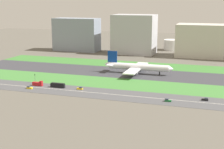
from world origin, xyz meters
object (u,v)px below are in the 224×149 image
car_0 (205,99)px  office_tower (200,41)px  car_5 (29,88)px  hangar_building (134,34)px  bus_0 (58,85)px  car_4 (80,88)px  truck_0 (38,84)px  terminal_building (77,35)px  fuel_tank_west (172,45)px  car_2 (168,100)px  traffic_light (35,78)px  fuel_tank_centre (195,46)px  airliner (137,67)px

car_0 → office_tower: (-16.12, 182.00, 18.33)m
car_5 → hangar_building: 196.06m
bus_0 → office_tower: office_tower is taller
bus_0 → car_4: bearing=0.0°
truck_0 → terminal_building: 189.25m
hangar_building → fuel_tank_west: size_ratio=2.41×
car_2 → car_0: bearing=-157.0°
car_2 → car_4: bearing=-8.4°
truck_0 → car_0: bearing=0.0°
car_5 → bus_0: bearing=-152.1°
car_2 → car_5: size_ratio=1.00×
car_2 → traffic_light: size_ratio=0.61×
fuel_tank_centre → fuel_tank_west: bearing=180.0°
fuel_tank_centre → bus_0: bearing=-110.4°
car_2 → truck_0: (-103.50, 10.00, 0.75)m
hangar_building → office_tower: (80.34, 0.00, -4.99)m
car_0 → bus_0: bearing=-180.0°
office_tower → traffic_light: bearing=-124.2°
bus_0 → hangar_building: (13.24, 182.00, 22.43)m
airliner → fuel_tank_west: bearing=86.8°
office_tower → truck_0: bearing=-121.4°
airliner → traffic_light: airliner is taller
car_0 → truck_0: size_ratio=0.52×
car_0 → fuel_tank_centre: (-25.17, 227.00, 5.93)m
office_tower → fuel_tank_centre: 47.54m
car_0 → fuel_tank_west: fuel_tank_west is taller
car_2 → fuel_tank_centre: (-1.62, 237.00, 5.93)m
airliner → bus_0: 81.81m
airliner → office_tower: 124.50m
airliner → traffic_light: 92.16m
traffic_light → office_tower: office_tower is taller
bus_0 → car_0: bus_0 is taller
car_2 → car_4: 68.19m
truck_0 → fuel_tank_centre: size_ratio=0.34×
car_5 → car_4: bearing=-165.1°
truck_0 → terminal_building: size_ratio=0.14×
car_4 → office_tower: bearing=67.6°
airliner → truck_0: bearing=-132.6°
fuel_tank_west → fuel_tank_centre: 30.46m
car_0 → office_tower: bearing=95.1°
car_0 → fuel_tank_west: size_ratio=0.20×
car_5 → hangar_building: size_ratio=0.08×
airliner → fuel_tank_west: (8.80, 159.00, 0.80)m
office_tower → fuel_tank_centre: (-9.05, 45.00, -12.39)m
bus_0 → truck_0: truck_0 is taller
fuel_tank_centre → car_0: bearing=-83.7°
terminal_building → fuel_tank_west: 128.39m
airliner → car_4: bearing=-111.3°
car_5 → fuel_tank_centre: (103.40, 237.00, 5.93)m
car_5 → fuel_tank_west: size_ratio=0.20×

